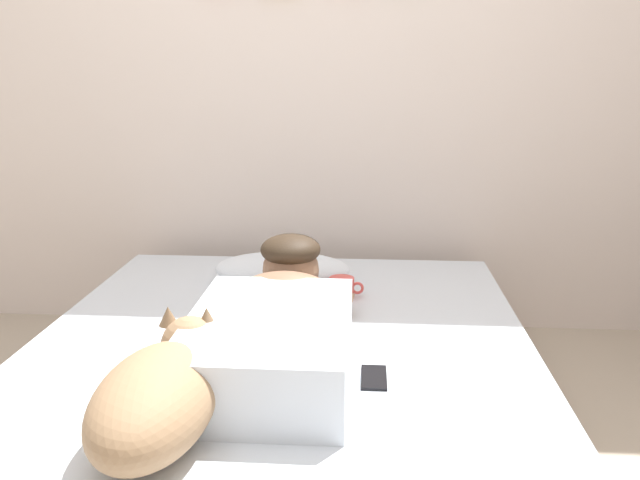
# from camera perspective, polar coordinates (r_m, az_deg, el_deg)

# --- Properties ---
(back_wall) EXTENTS (4.41, 0.12, 2.50)m
(back_wall) POSITION_cam_1_polar(r_m,az_deg,el_deg) (2.97, -0.51, 16.43)
(back_wall) COLOR silver
(back_wall) RESTS_ON ground
(bed) EXTENTS (1.57, 1.93, 0.35)m
(bed) POSITION_cam_1_polar(r_m,az_deg,el_deg) (2.10, -3.39, -13.38)
(bed) COLOR gray
(bed) RESTS_ON ground
(pillow) EXTENTS (0.52, 0.32, 0.11)m
(pillow) POSITION_cam_1_polar(r_m,az_deg,el_deg) (2.55, -3.27, -2.52)
(pillow) COLOR silver
(pillow) RESTS_ON bed
(person_lying) EXTENTS (0.43, 0.92, 0.27)m
(person_lying) POSITION_cam_1_polar(r_m,az_deg,el_deg) (1.90, -3.77, -7.04)
(person_lying) COLOR silver
(person_lying) RESTS_ON bed
(dog) EXTENTS (0.26, 0.57, 0.21)m
(dog) POSITION_cam_1_polar(r_m,az_deg,el_deg) (1.55, -13.55, -12.68)
(dog) COLOR #9E7A56
(dog) RESTS_ON bed
(coffee_cup) EXTENTS (0.12, 0.09, 0.07)m
(coffee_cup) POSITION_cam_1_polar(r_m,az_deg,el_deg) (2.39, 1.92, -4.12)
(coffee_cup) COLOR #D84C47
(coffee_cup) RESTS_ON bed
(cell_phone) EXTENTS (0.07, 0.14, 0.01)m
(cell_phone) POSITION_cam_1_polar(r_m,az_deg,el_deg) (1.81, 4.66, -11.70)
(cell_phone) COLOR black
(cell_phone) RESTS_ON bed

